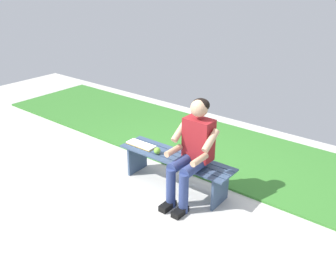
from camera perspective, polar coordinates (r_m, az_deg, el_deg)
ground_plane at (r=4.74m, az=-16.53°, el=-8.92°), size 10.00×7.00×0.04m
grass_strip at (r=5.58m, az=9.03°, el=-2.48°), size 9.00×1.82×0.03m
bench_near at (r=4.50m, az=1.19°, el=-4.67°), size 1.53×0.41×0.42m
person_seated at (r=4.11m, az=3.89°, el=-2.21°), size 0.50×0.69×1.23m
apple at (r=4.50m, az=-1.72°, el=-2.57°), size 0.09×0.09×0.09m
book_open at (r=4.74m, az=-4.27°, el=-1.62°), size 0.41×0.16×0.02m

